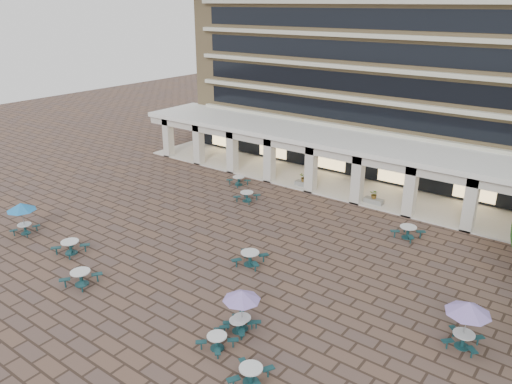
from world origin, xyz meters
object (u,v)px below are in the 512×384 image
picnic_table_3 (251,374)px  planter_left (304,181)px  picnic_table_2 (217,341)px  planter_right (374,199)px  picnic_table_1 (70,246)px

picnic_table_3 → planter_left: bearing=100.8°
picnic_table_2 → planter_right: size_ratio=1.08×
picnic_table_2 → planter_left: bearing=113.6°
planter_left → planter_right: size_ratio=1.00×
picnic_table_1 → picnic_table_2: bearing=-11.3°
picnic_table_1 → picnic_table_2: picnic_table_1 is taller
planter_left → planter_right: (6.45, 0.00, -0.05)m
picnic_table_3 → planter_left: 23.81m
planter_right → planter_left: bearing=180.0°
picnic_table_1 → planter_left: bearing=68.9°
picnic_table_1 → planter_left: planter_left is taller
picnic_table_2 → picnic_table_3: size_ratio=0.81×
picnic_table_2 → planter_left: 22.02m
picnic_table_1 → picnic_table_3: 16.24m
picnic_table_3 → planter_right: bearing=85.4°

